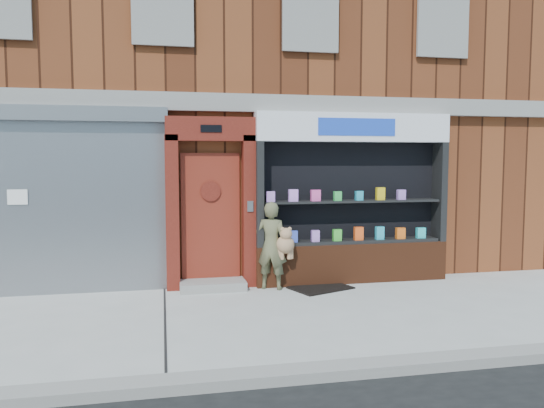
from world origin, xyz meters
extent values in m
plane|color=#9E9E99|center=(0.00, 0.00, 0.00)|extent=(80.00, 80.00, 0.00)
cube|color=gray|center=(0.00, -2.15, 0.06)|extent=(60.00, 0.30, 0.12)
cube|color=#4F2312|center=(0.00, 6.00, 4.00)|extent=(12.00, 8.00, 8.00)
cube|color=gray|center=(0.00, 1.92, 3.15)|extent=(12.00, 0.16, 0.30)
cube|color=black|center=(1.00, 1.97, 4.80)|extent=(0.90, 0.06, 1.40)
cube|color=gray|center=(1.00, 1.93, 4.80)|extent=(1.00, 0.06, 1.50)
cube|color=black|center=(3.50, 1.97, 4.80)|extent=(0.90, 0.06, 1.40)
cube|color=gray|center=(3.50, 1.93, 4.80)|extent=(1.00, 0.06, 1.50)
cube|color=gray|center=(-3.00, 1.94, 1.40)|extent=(3.00, 0.10, 2.80)
cube|color=slate|center=(-3.00, 1.88, 2.92)|extent=(3.10, 0.30, 0.24)
cube|color=white|center=(-3.80, 1.88, 1.60)|extent=(0.30, 0.01, 0.24)
cube|color=#4D130D|center=(-1.40, 1.86, 1.30)|extent=(0.22, 0.28, 2.60)
cube|color=#4D130D|center=(-0.10, 1.86, 1.30)|extent=(0.22, 0.28, 2.60)
cube|color=#4D130D|center=(-0.75, 1.86, 2.70)|extent=(1.50, 0.28, 0.40)
cube|color=black|center=(-0.75, 1.71, 2.70)|extent=(0.35, 0.01, 0.12)
cube|color=maroon|center=(-0.75, 1.97, 1.20)|extent=(1.00, 0.06, 2.20)
cylinder|color=black|center=(-0.75, 1.93, 1.65)|extent=(0.28, 0.02, 0.28)
cylinder|color=#4D130D|center=(-0.75, 1.92, 1.65)|extent=(0.34, 0.02, 0.34)
cube|color=gray|center=(-0.75, 1.70, 0.07)|extent=(1.10, 0.55, 0.15)
cube|color=slate|center=(-0.10, 1.71, 1.40)|extent=(0.10, 0.02, 0.18)
cube|color=#5A2A15|center=(1.75, 1.80, 0.35)|extent=(3.50, 0.40, 0.70)
cube|color=black|center=(0.06, 1.80, 1.60)|extent=(0.12, 0.40, 1.80)
cube|color=black|center=(3.44, 1.80, 1.60)|extent=(0.12, 0.40, 1.80)
cube|color=black|center=(1.75, 1.99, 1.60)|extent=(3.30, 0.03, 1.80)
cube|color=black|center=(1.75, 1.80, 0.73)|extent=(3.20, 0.36, 0.06)
cube|color=black|center=(1.75, 1.80, 1.45)|extent=(3.20, 0.36, 0.04)
cube|color=white|center=(1.75, 1.80, 2.75)|extent=(3.50, 0.40, 0.50)
cube|color=#173AAD|center=(1.75, 1.59, 2.75)|extent=(1.40, 0.01, 0.30)
cube|color=#D54795|center=(0.25, 1.72, 0.86)|extent=(0.12, 0.09, 0.19)
cube|color=blue|center=(0.65, 1.72, 0.86)|extent=(0.15, 0.09, 0.20)
cube|color=#AF76D6|center=(1.05, 1.72, 0.86)|extent=(0.14, 0.09, 0.20)
cube|color=green|center=(1.45, 1.72, 0.86)|extent=(0.15, 0.09, 0.20)
cube|color=#FA551A|center=(1.85, 1.72, 0.88)|extent=(0.16, 0.09, 0.23)
cube|color=#26A4BF|center=(2.25, 1.72, 0.88)|extent=(0.15, 0.09, 0.23)
cube|color=orange|center=(2.65, 1.72, 0.86)|extent=(0.16, 0.09, 0.20)
cube|color=#28C4C9|center=(3.05, 1.72, 0.86)|extent=(0.16, 0.09, 0.19)
cube|color=#BC7DE1|center=(0.25, 1.72, 1.56)|extent=(0.14, 0.09, 0.18)
cube|color=#CE86F1|center=(0.65, 1.72, 1.57)|extent=(0.16, 0.09, 0.21)
cube|color=#E34B9D|center=(1.05, 1.72, 1.57)|extent=(0.16, 0.09, 0.20)
cube|color=green|center=(1.45, 1.72, 1.55)|extent=(0.13, 0.09, 0.16)
cube|color=teal|center=(1.85, 1.72, 1.55)|extent=(0.13, 0.09, 0.17)
cube|color=yellow|center=(2.25, 1.72, 1.58)|extent=(0.15, 0.09, 0.22)
cube|color=#A574D1|center=(2.65, 1.72, 1.56)|extent=(0.14, 0.09, 0.18)
imported|color=brown|center=(0.23, 1.55, 0.74)|extent=(0.65, 0.56, 1.49)
sphere|color=#9E744F|center=(0.45, 1.45, 0.77)|extent=(0.31, 0.31, 0.31)
sphere|color=#9E744F|center=(0.45, 1.40, 0.95)|extent=(0.20, 0.20, 0.20)
sphere|color=#9E744F|center=(0.39, 1.40, 1.04)|extent=(0.07, 0.07, 0.07)
sphere|color=#9E744F|center=(0.51, 1.40, 1.04)|extent=(0.07, 0.07, 0.07)
cylinder|color=#9E744F|center=(0.35, 1.45, 0.62)|extent=(0.07, 0.07, 0.18)
cylinder|color=#9E744F|center=(0.55, 1.45, 0.62)|extent=(0.07, 0.07, 0.18)
cylinder|color=#9E744F|center=(0.39, 1.43, 0.62)|extent=(0.07, 0.07, 0.18)
cylinder|color=#9E744F|center=(0.51, 1.43, 0.62)|extent=(0.07, 0.07, 0.18)
cube|color=black|center=(1.06, 1.41, 0.01)|extent=(1.16, 0.99, 0.02)
camera|label=1|loc=(-1.55, -7.11, 2.20)|focal=35.00mm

